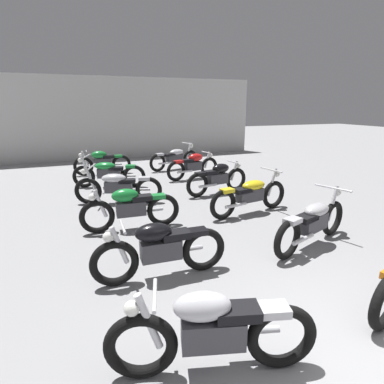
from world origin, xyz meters
TOP-DOWN VIEW (x-y plane):
  - back_wall at (0.00, 13.57)m, footprint 12.70×0.24m
  - motorcycle_left_row_0 at (-1.40, 0.94)m, footprint 1.92×0.70m
  - motorcycle_left_row_1 at (-1.38, 2.72)m, footprint 1.97×0.48m
  - motorcycle_left_row_2 at (-1.43, 4.69)m, footprint 1.97×0.48m
  - motorcycle_left_row_3 at (-1.39, 6.51)m, footprint 2.10×0.89m
  - motorcycle_left_row_4 at (-1.41, 8.23)m, footprint 2.09×0.93m
  - motorcycle_left_row_5 at (-1.39, 10.12)m, footprint 1.97×0.48m
  - motorcycle_right_row_1 at (1.39, 2.77)m, footprint 2.09×0.93m
  - motorcycle_right_row_2 at (1.29, 4.65)m, footprint 2.16×0.73m
  - motorcycle_right_row_3 at (1.32, 6.39)m, footprint 1.96×0.58m
  - motorcycle_right_row_4 at (1.36, 8.33)m, footprint 1.96×0.62m
  - motorcycle_right_row_5 at (1.29, 10.07)m, footprint 2.12×0.86m

SIDE VIEW (x-z plane):
  - motorcycle_left_row_3 at x=-1.39m, z-range -0.04..0.94m
  - motorcycle_left_row_4 at x=-1.41m, z-range -0.04..0.94m
  - motorcycle_right_row_1 at x=1.39m, z-range -0.04..0.94m
  - motorcycle_right_row_2 at x=1.29m, z-range -0.04..0.94m
  - motorcycle_right_row_5 at x=1.29m, z-range -0.04..0.94m
  - motorcycle_left_row_0 at x=-1.40m, z-range 0.02..0.90m
  - motorcycle_left_row_1 at x=-1.38m, z-range 0.02..0.90m
  - motorcycle_left_row_2 at x=-1.43m, z-range 0.02..0.90m
  - motorcycle_left_row_5 at x=-1.39m, z-range 0.02..0.90m
  - motorcycle_right_row_3 at x=1.32m, z-range 0.02..0.90m
  - motorcycle_right_row_4 at x=1.36m, z-range 0.02..0.90m
  - back_wall at x=0.00m, z-range 0.00..3.60m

